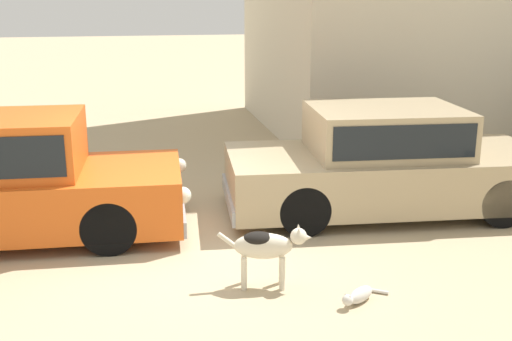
{
  "coord_description": "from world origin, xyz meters",
  "views": [
    {
      "loc": [
        -0.6,
        -6.92,
        2.94
      ],
      "look_at": [
        0.85,
        0.2,
        0.9
      ],
      "focal_mm": 44.36,
      "sensor_mm": 36.0,
      "label": 1
    }
  ],
  "objects_px": {
    "stray_cat": "(359,295)",
    "parked_sedan_nearest": "(3,179)",
    "parked_sedan_second": "(386,161)",
    "stray_dog_spotted": "(266,246)"
  },
  "relations": [
    {
      "from": "stray_cat",
      "to": "parked_sedan_nearest",
      "type": "bearing_deg",
      "value": -69.25
    },
    {
      "from": "parked_sedan_second",
      "to": "stray_cat",
      "type": "height_order",
      "value": "parked_sedan_second"
    },
    {
      "from": "parked_sedan_nearest",
      "to": "stray_dog_spotted",
      "type": "relative_size",
      "value": 4.69
    },
    {
      "from": "parked_sedan_nearest",
      "to": "stray_cat",
      "type": "bearing_deg",
      "value": -31.92
    },
    {
      "from": "stray_dog_spotted",
      "to": "parked_sedan_second",
      "type": "bearing_deg",
      "value": 55.36
    },
    {
      "from": "parked_sedan_nearest",
      "to": "parked_sedan_second",
      "type": "relative_size",
      "value": 0.98
    },
    {
      "from": "parked_sedan_nearest",
      "to": "parked_sedan_second",
      "type": "height_order",
      "value": "parked_sedan_nearest"
    },
    {
      "from": "stray_dog_spotted",
      "to": "parked_sedan_nearest",
      "type": "bearing_deg",
      "value": 156.57
    },
    {
      "from": "stray_dog_spotted",
      "to": "stray_cat",
      "type": "bearing_deg",
      "value": -21.49
    },
    {
      "from": "parked_sedan_nearest",
      "to": "stray_cat",
      "type": "distance_m",
      "value": 4.54
    }
  ]
}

